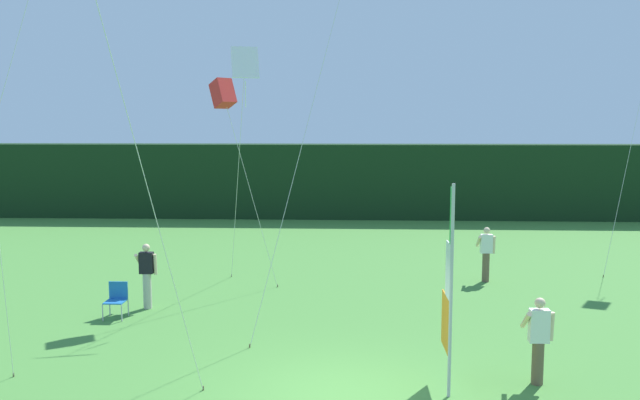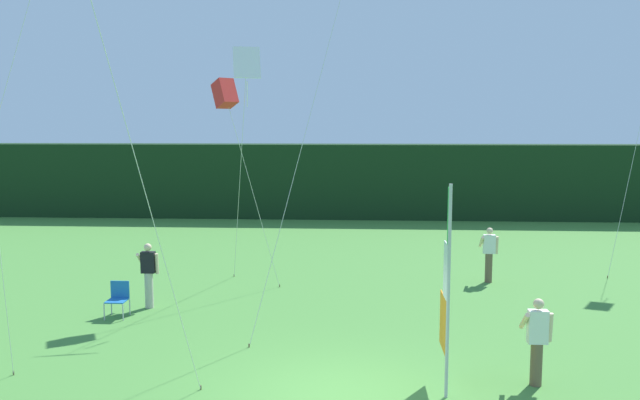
{
  "view_description": "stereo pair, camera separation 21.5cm",
  "coord_description": "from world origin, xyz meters",
  "px_view_note": "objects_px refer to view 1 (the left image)",
  "views": [
    {
      "loc": [
        0.16,
        -11.14,
        4.83
      ],
      "look_at": [
        -0.51,
        3.69,
        3.12
      ],
      "focal_mm": 36.32,
      "sensor_mm": 36.0,
      "label": 1
    },
    {
      "loc": [
        0.38,
        -11.13,
        4.83
      ],
      "look_at": [
        -0.51,
        3.69,
        3.12
      ],
      "focal_mm": 36.32,
      "sensor_mm": 36.0,
      "label": 2
    }
  ],
  "objects_px": {
    "person_near_banner": "(147,274)",
    "folding_chair": "(117,297)",
    "banner_flag": "(448,292)",
    "person_mid_field": "(486,253)",
    "kite_red_box_6": "(223,94)",
    "kite_white_diamond_0": "(245,72)",
    "person_far_left": "(539,338)"
  },
  "relations": [
    {
      "from": "person_near_banner",
      "to": "person_mid_field",
      "type": "bearing_deg",
      "value": 19.56
    },
    {
      "from": "person_near_banner",
      "to": "kite_red_box_6",
      "type": "xyz_separation_m",
      "value": [
        1.82,
        1.52,
        4.77
      ]
    },
    {
      "from": "folding_chair",
      "to": "person_near_banner",
      "type": "bearing_deg",
      "value": 57.24
    },
    {
      "from": "person_mid_field",
      "to": "banner_flag",
      "type": "bearing_deg",
      "value": -106.24
    },
    {
      "from": "person_mid_field",
      "to": "person_far_left",
      "type": "distance_m",
      "value": 8.09
    },
    {
      "from": "banner_flag",
      "to": "folding_chair",
      "type": "height_order",
      "value": "banner_flag"
    },
    {
      "from": "person_near_banner",
      "to": "person_mid_field",
      "type": "height_order",
      "value": "person_near_banner"
    },
    {
      "from": "person_near_banner",
      "to": "folding_chair",
      "type": "relative_size",
      "value": 1.95
    },
    {
      "from": "person_near_banner",
      "to": "folding_chair",
      "type": "distance_m",
      "value": 1.06
    },
    {
      "from": "folding_chair",
      "to": "person_far_left",
      "type": "bearing_deg",
      "value": -22.16
    },
    {
      "from": "person_mid_field",
      "to": "kite_white_diamond_0",
      "type": "distance_m",
      "value": 9.17
    },
    {
      "from": "banner_flag",
      "to": "person_near_banner",
      "type": "relative_size",
      "value": 2.21
    },
    {
      "from": "person_far_left",
      "to": "folding_chair",
      "type": "bearing_deg",
      "value": 157.84
    },
    {
      "from": "kite_white_diamond_0",
      "to": "kite_red_box_6",
      "type": "height_order",
      "value": "kite_white_diamond_0"
    },
    {
      "from": "banner_flag",
      "to": "kite_white_diamond_0",
      "type": "relative_size",
      "value": 0.55
    },
    {
      "from": "person_near_banner",
      "to": "kite_white_diamond_0",
      "type": "height_order",
      "value": "kite_white_diamond_0"
    },
    {
      "from": "banner_flag",
      "to": "kite_red_box_6",
      "type": "xyz_separation_m",
      "value": [
        -5.32,
        6.52,
        3.86
      ]
    },
    {
      "from": "banner_flag",
      "to": "person_mid_field",
      "type": "xyz_separation_m",
      "value": [
        2.45,
        8.41,
        -0.92
      ]
    },
    {
      "from": "folding_chair",
      "to": "kite_red_box_6",
      "type": "distance_m",
      "value": 6.15
    },
    {
      "from": "person_near_banner",
      "to": "folding_chair",
      "type": "xyz_separation_m",
      "value": [
        -0.53,
        -0.82,
        -0.42
      ]
    },
    {
      "from": "kite_white_diamond_0",
      "to": "person_mid_field",
      "type": "bearing_deg",
      "value": 16.29
    },
    {
      "from": "person_mid_field",
      "to": "folding_chair",
      "type": "distance_m",
      "value": 10.97
    },
    {
      "from": "banner_flag",
      "to": "person_mid_field",
      "type": "relative_size",
      "value": 2.24
    },
    {
      "from": "person_far_left",
      "to": "folding_chair",
      "type": "height_order",
      "value": "person_far_left"
    },
    {
      "from": "banner_flag",
      "to": "folding_chair",
      "type": "distance_m",
      "value": 8.83
    },
    {
      "from": "person_mid_field",
      "to": "kite_white_diamond_0",
      "type": "height_order",
      "value": "kite_white_diamond_0"
    },
    {
      "from": "kite_red_box_6",
      "to": "person_far_left",
      "type": "bearing_deg",
      "value": -41.12
    },
    {
      "from": "person_near_banner",
      "to": "kite_white_diamond_0",
      "type": "relative_size",
      "value": 0.25
    },
    {
      "from": "person_mid_field",
      "to": "kite_white_diamond_0",
      "type": "relative_size",
      "value": 0.24
    },
    {
      "from": "person_far_left",
      "to": "kite_red_box_6",
      "type": "xyz_separation_m",
      "value": [
        -7.06,
        6.17,
        4.82
      ]
    },
    {
      "from": "person_mid_field",
      "to": "kite_red_box_6",
      "type": "height_order",
      "value": "kite_red_box_6"
    },
    {
      "from": "person_near_banner",
      "to": "kite_red_box_6",
      "type": "distance_m",
      "value": 5.33
    }
  ]
}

